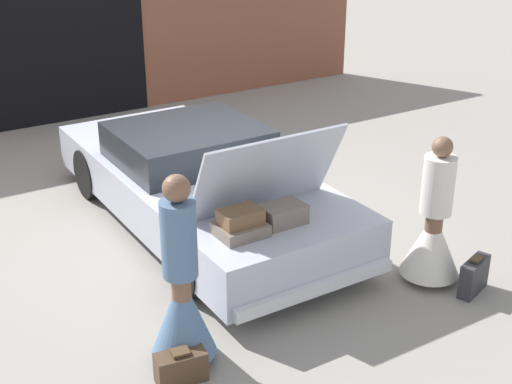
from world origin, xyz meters
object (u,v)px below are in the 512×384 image
car (199,181)px  suitcase_beside_right_person (474,276)px  suitcase_beside_left_person (181,367)px  person_left (182,297)px  person_right (433,231)px

car → suitcase_beside_right_person: bearing=-61.3°
car → suitcase_beside_right_person: 3.35m
suitcase_beside_left_person → suitcase_beside_right_person: (3.16, -0.31, 0.05)m
suitcase_beside_left_person → suitcase_beside_right_person: size_ratio=0.98×
person_left → suitcase_beside_left_person: person_left is taller
car → suitcase_beside_left_person: car is taller
car → person_left: size_ratio=2.71×
person_right → suitcase_beside_right_person: (0.19, -0.43, -0.38)m
person_right → car: bearing=38.1°
car → person_right: bearing=-60.5°
car → person_left: person_left is taller
car → person_left: bearing=-120.7°
suitcase_beside_left_person → suitcase_beside_right_person: suitcase_beside_right_person is taller
person_right → suitcase_beside_right_person: person_right is taller
suitcase_beside_right_person → suitcase_beside_left_person: bearing=174.4°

